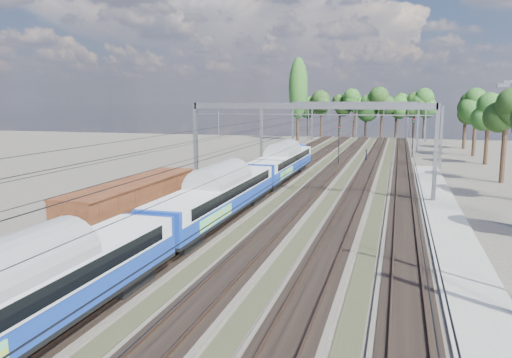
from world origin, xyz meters
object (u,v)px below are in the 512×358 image
(emu_train, at_px, (217,190))
(signal_far, at_px, (413,133))
(signal_near, at_px, (339,141))
(freight_boxcar, at_px, (133,204))
(worker, at_px, (366,156))

(emu_train, relative_size, signal_far, 10.03)
(signal_far, bearing_deg, signal_near, -144.33)
(emu_train, xyz_separation_m, freight_boxcar, (-4.50, -4.40, -0.39))
(emu_train, height_order, worker, emu_train)
(freight_boxcar, xyz_separation_m, signal_near, (9.07, 41.80, 1.30))
(signal_near, distance_m, signal_far, 15.85)
(worker, distance_m, signal_far, 10.65)
(emu_train, distance_m, signal_far, 51.60)
(emu_train, bearing_deg, freight_boxcar, -135.67)
(freight_boxcar, bearing_deg, emu_train, 44.33)
(signal_near, relative_size, signal_far, 0.87)
(worker, bearing_deg, signal_far, -52.14)
(signal_near, bearing_deg, signal_far, 42.37)
(freight_boxcar, relative_size, worker, 7.04)
(emu_train, xyz_separation_m, worker, (8.25, 41.67, -1.60))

